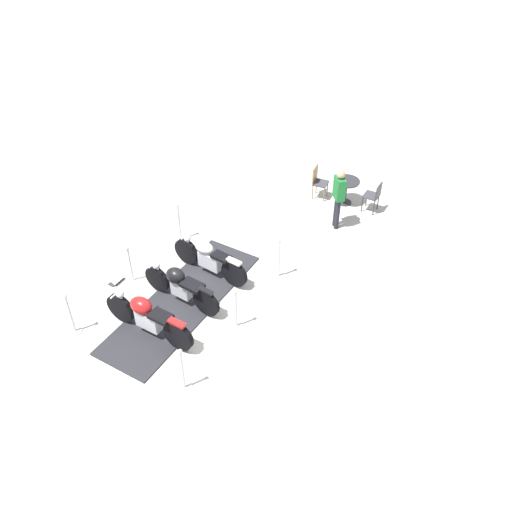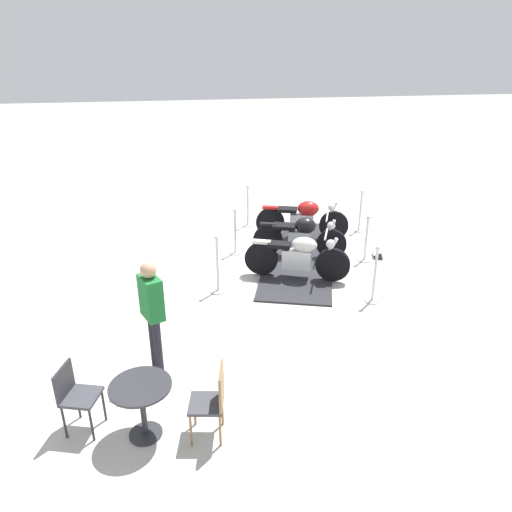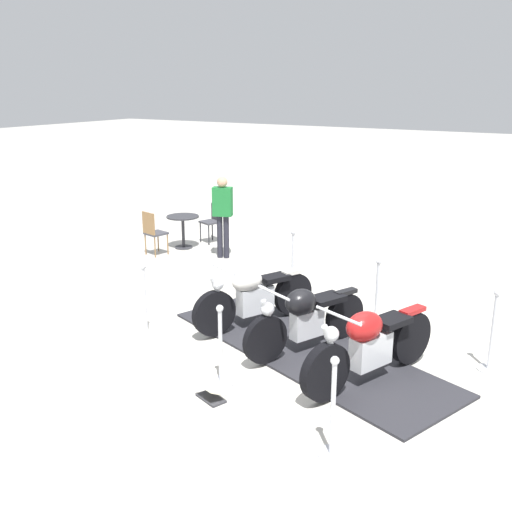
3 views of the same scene
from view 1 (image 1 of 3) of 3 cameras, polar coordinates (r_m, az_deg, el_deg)
The scene contains 16 objects.
ground_plane at distance 12.60m, azimuth -7.69°, elevation -4.83°, with size 80.00×80.00×0.00m, color beige.
display_platform at distance 12.59m, azimuth -7.70°, elevation -4.77°, with size 4.48×1.45×0.04m, color #28282D.
motorcycle_cream at distance 12.95m, azimuth -5.00°, elevation -0.16°, with size 1.99×1.01×1.00m.
motorcycle_black at distance 12.26m, azimuth -8.03°, elevation -2.98°, with size 1.96×0.99×0.97m.
motorcycle_maroon at distance 11.66m, azimuth -11.39°, elevation -6.19°, with size 2.16×1.01×1.03m.
stanchion_left_rear at distance 10.69m, azimuth -7.64°, elevation -12.23°, with size 0.29×0.29×1.12m.
stanchion_left_mid at distance 11.70m, azimuth -2.08°, elevation -6.05°, with size 0.29×0.29×1.08m.
stanchion_right_mid at distance 13.15m, azimuth -12.92°, elevation -1.47°, with size 0.34×0.34×1.04m.
stanchion_left_front at distance 12.92m, azimuth 2.42°, elevation -0.93°, with size 0.34×0.34×1.15m.
stanchion_right_rear at distance 12.22m, azimuth -18.75°, elevation -6.23°, with size 0.29×0.29×1.09m.
stanchion_right_front at distance 14.19m, azimuth -8.00°, elevation 3.05°, with size 0.29×0.29×1.11m.
info_placard at distance 13.38m, azimuth -14.46°, elevation -2.43°, with size 0.34×0.42×0.21m.
cafe_table at distance 15.59m, azimuth 9.45°, elevation 7.22°, with size 0.73×0.73×0.74m.
cafe_chair_near_table at distance 15.39m, azimuth 12.25°, elevation 6.28°, with size 0.51×0.51×0.89m.
cafe_chair_across_table at distance 15.76m, azimuth 6.55°, elevation 7.89°, with size 0.48×0.48×0.96m.
bystander_person at distance 14.31m, azimuth 8.67°, elevation 6.45°, with size 0.35×0.45×1.74m.
Camera 1 is at (-3.27, 8.50, 8.71)m, focal length 38.16 mm.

